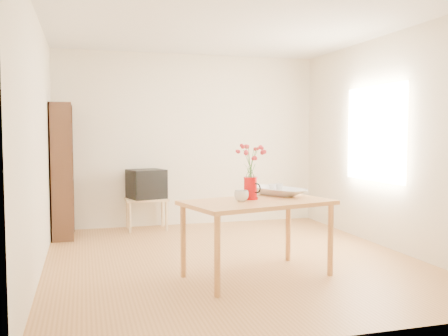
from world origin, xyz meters
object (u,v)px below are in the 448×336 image
object	(u,v)px
pitcher	(250,189)
bowl	(276,173)
table	(257,209)
mug	(242,196)
television	(146,183)

from	to	relation	value
pitcher	bowl	xyz separation A→B (m)	(0.37, 0.26, 0.13)
table	mug	xyz separation A→B (m)	(-0.17, -0.01, 0.14)
bowl	television	world-z (taller)	bowl
mug	table	bearing A→B (deg)	135.32
table	pitcher	bearing A→B (deg)	95.85
mug	pitcher	bearing A→B (deg)	172.23
bowl	television	distance (m)	2.59
pitcher	mug	world-z (taller)	pitcher
table	pitcher	distance (m)	0.21
pitcher	television	size ratio (longest dim) A/B	0.39
bowl	television	xyz separation A→B (m)	(-1.09, 2.33, -0.31)
table	mug	distance (m)	0.22
pitcher	mug	size ratio (longest dim) A/B	1.65
bowl	television	bearing A→B (deg)	114.97
table	mug	world-z (taller)	mug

